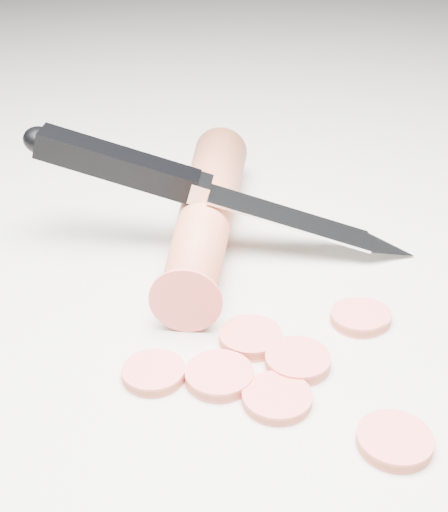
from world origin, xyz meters
TOP-DOWN VIEW (x-y plane):
  - ground at (0.00, 0.00)m, footprint 2.40×2.40m
  - carrot at (0.04, 0.09)m, footprint 0.17×0.19m
  - carrot_slice_0 at (-0.01, -0.02)m, footprint 0.04×0.04m
  - carrot_slice_1 at (-0.07, -0.02)m, footprint 0.03×0.03m
  - carrot_slice_2 at (0.06, -0.04)m, footprint 0.03×0.03m
  - carrot_slice_3 at (0.06, -0.04)m, footprint 0.03×0.03m
  - carrot_slice_4 at (0.00, -0.05)m, footprint 0.04×0.04m
  - carrot_slice_5 at (-0.04, -0.04)m, footprint 0.04×0.04m
  - carrot_slice_6 at (-0.02, -0.07)m, footprint 0.04×0.04m
  - carrot_slice_7 at (0.00, -0.12)m, footprint 0.04×0.04m
  - kitchen_knife at (0.04, 0.08)m, footprint 0.22×0.19m

SIDE VIEW (x-z plane):
  - ground at x=0.00m, z-range 0.00..0.00m
  - carrot_slice_6 at x=-0.02m, z-range 0.00..0.01m
  - carrot_slice_1 at x=-0.07m, z-range 0.00..0.01m
  - carrot_slice_7 at x=0.00m, z-range 0.00..0.01m
  - carrot_slice_3 at x=0.06m, z-range 0.00..0.01m
  - carrot_slice_5 at x=-0.04m, z-range 0.00..0.01m
  - carrot_slice_2 at x=0.06m, z-range 0.00..0.01m
  - carrot_slice_0 at x=-0.01m, z-range 0.00..0.01m
  - carrot_slice_4 at x=0.00m, z-range 0.00..0.01m
  - carrot at x=0.04m, z-range 0.00..0.04m
  - kitchen_knife at x=0.04m, z-range 0.00..0.09m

